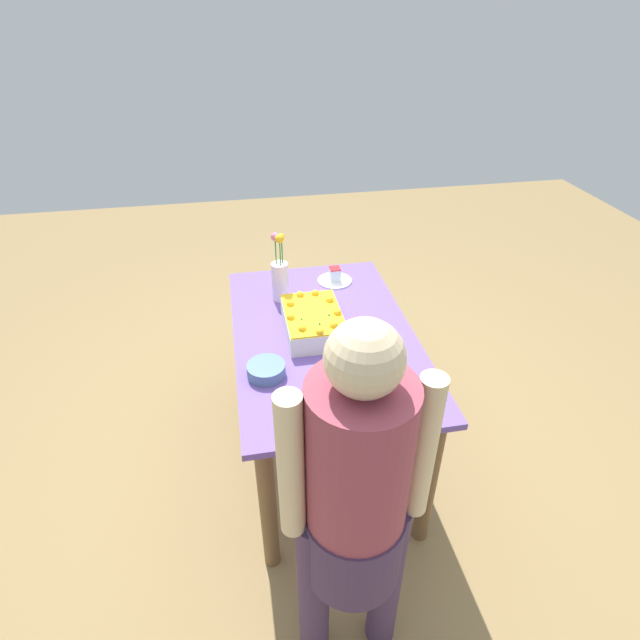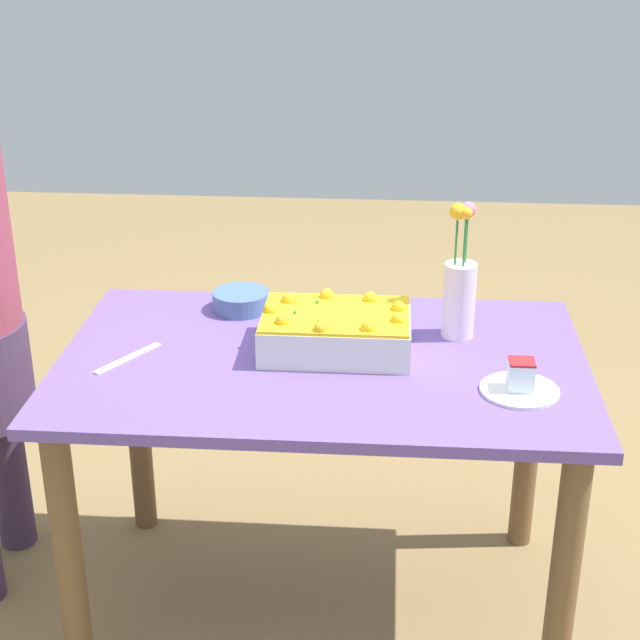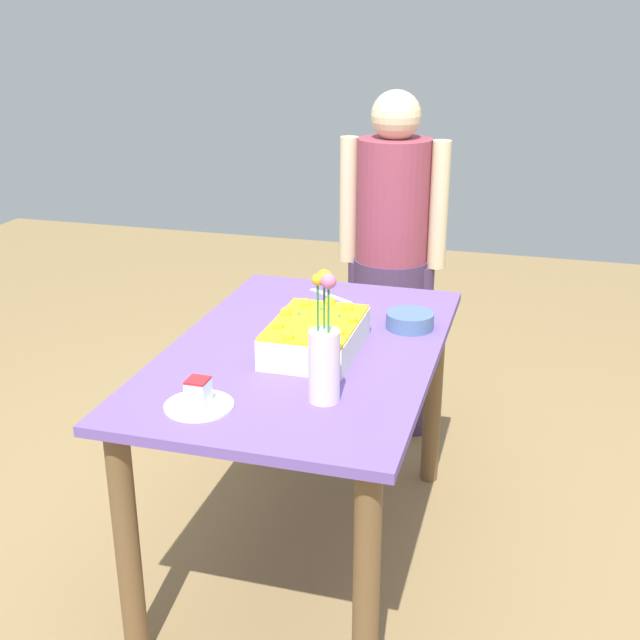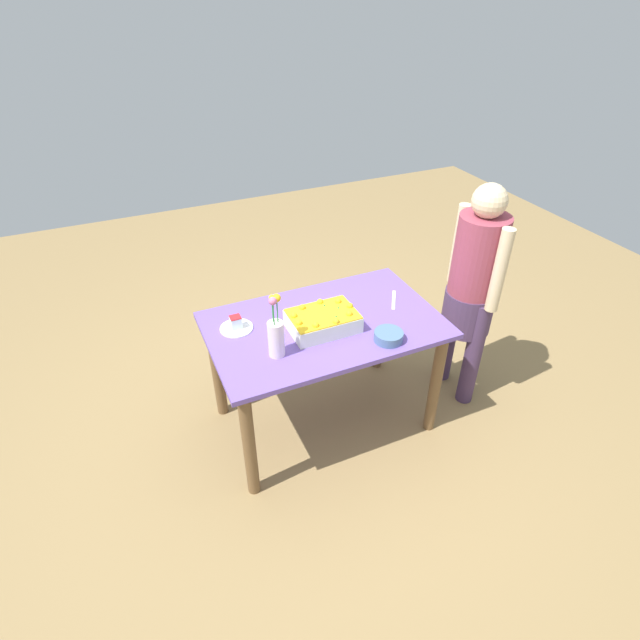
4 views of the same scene
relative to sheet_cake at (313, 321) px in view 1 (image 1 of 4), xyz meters
The scene contains 8 objects.
ground_plane 0.83m from the sheet_cake, 55.79° to the left, with size 8.00×8.00×0.00m, color olive.
dining_table 0.20m from the sheet_cake, 55.79° to the left, with size 1.33×0.83×0.78m.
sheet_cake is the anchor object (origin of this frame).
serving_plate_with_slice 0.49m from the sheet_cake, 156.30° to the left, with size 0.19×0.19×0.08m.
cake_knife 0.53m from the sheet_cake, 10.04° to the left, with size 0.22×0.02×0.00m, color silver.
flower_vase 0.34m from the sheet_cake, 160.03° to the right, with size 0.09×0.09×0.37m.
fruit_bowl 0.38m from the sheet_cake, 41.09° to the right, with size 0.16×0.16×0.05m, color slate.
person_standing 1.00m from the sheet_cake, ahead, with size 0.31×0.45×1.49m.
Camera 1 is at (1.86, -0.36, 2.12)m, focal length 28.00 mm.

